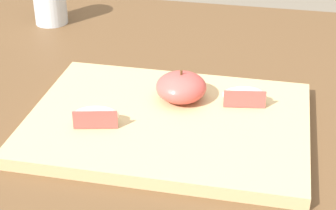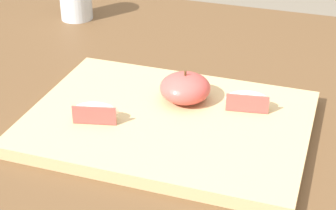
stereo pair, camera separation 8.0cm
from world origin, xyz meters
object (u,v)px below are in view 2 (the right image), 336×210
object	(u,v)px
cutting_board	(168,122)
apple_half_skin_up	(183,88)
apple_wedge_right	(96,112)
apple_wedge_front	(248,100)

from	to	relation	value
cutting_board	apple_half_skin_up	distance (m)	0.06
apple_half_skin_up	apple_wedge_right	bearing A→B (deg)	-135.87
apple_wedge_front	apple_wedge_right	distance (m)	0.22
apple_half_skin_up	apple_wedge_front	bearing A→B (deg)	2.91
cutting_board	apple_wedge_front	size ratio (longest dim) A/B	5.92
apple_wedge_front	apple_half_skin_up	bearing A→B (deg)	-177.09
apple_half_skin_up	apple_wedge_front	world-z (taller)	apple_half_skin_up
apple_wedge_right	apple_half_skin_up	bearing A→B (deg)	44.13
apple_half_skin_up	apple_wedge_right	distance (m)	0.14
cutting_board	apple_wedge_right	size ratio (longest dim) A/B	5.87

